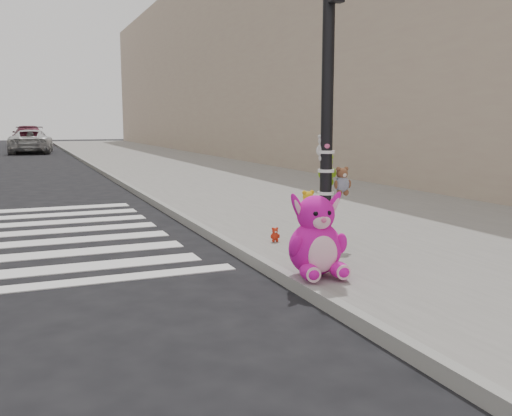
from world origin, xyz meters
name	(u,v)px	position (x,y,z in m)	size (l,w,h in m)	color
ground	(170,326)	(0.00, 0.00, 0.00)	(120.00, 120.00, 0.00)	black
sidewalk_near	(256,185)	(5.00, 10.00, 0.07)	(7.00, 80.00, 0.14)	slate
curb_edge	(134,190)	(1.55, 10.00, 0.07)	(0.12, 80.00, 0.15)	gray
bld_near	(283,54)	(10.50, 20.00, 5.00)	(5.00, 60.00, 10.00)	tan
signal_pole	(327,126)	(2.61, 1.82, 1.78)	(0.68, 0.50, 4.00)	black
pink_bunny	(316,241)	(1.80, 0.57, 0.53)	(0.68, 0.74, 0.96)	#DD12A6
red_teddy	(275,235)	(2.13, 2.40, 0.25)	(0.14, 0.10, 0.21)	red
car_white_near	(31,141)	(-0.47, 32.24, 0.70)	(2.31, 5.01, 1.39)	silver
car_maroon_near	(28,136)	(-0.47, 43.81, 0.79)	(2.21, 5.44, 1.58)	#531727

